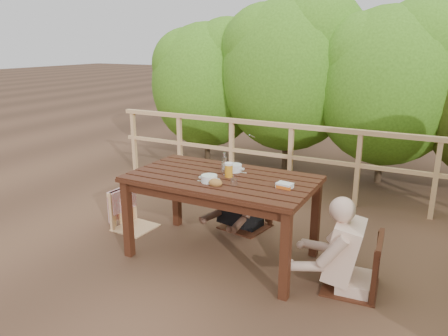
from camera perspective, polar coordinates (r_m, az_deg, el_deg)
The scene contains 16 objects.
ground at distance 4.42m, azimuth -0.31°, elevation -11.44°, with size 60.00×60.00×0.00m, color brown.
table at distance 4.24m, azimuth -0.32°, elevation -6.57°, with size 1.76×0.99×0.81m, color #35180D.
chair_left at distance 4.95m, azimuth -11.89°, elevation -3.31°, with size 0.42×0.42×0.85m, color tan.
chair_far at distance 4.86m, azimuth 2.90°, elevation -2.54°, with size 0.49×0.49×0.98m, color #35180D.
chair_right at distance 3.83m, azimuth 16.87°, elevation -8.82°, with size 0.47×0.47×0.95m, color #35180D.
woman at distance 4.84m, azimuth 3.02°, elevation -1.10°, with size 0.49×0.61×1.22m, color black, non-canonical shape.
diner_right at distance 3.75m, azimuth 17.57°, elevation -6.13°, with size 0.54×0.67×1.35m, color beige, non-canonical shape.
railing at distance 5.96m, azimuth 8.76°, elevation 1.03°, with size 5.60×0.10×1.01m, color tan.
hedge_row at distance 6.80m, azimuth 16.02°, elevation 14.40°, with size 6.60×1.60×3.80m, color #3F7319, non-canonical shape.
soup_near at distance 3.92m, azimuth -1.96°, elevation -1.53°, with size 0.25×0.25×0.08m, color silver.
soup_far at distance 4.25m, azimuth 1.31°, elevation -0.09°, with size 0.26×0.26×0.09m, color silver.
bread_roll at distance 3.84m, azimuth -1.14°, elevation -1.98°, with size 0.13×0.10×0.08m, color #A3643B.
beer_glass at distance 4.07m, azimuth 0.64°, elevation -0.35°, with size 0.08×0.08×0.15m, color orange.
bottle at distance 4.16m, azimuth 0.05°, elevation 0.54°, with size 0.05×0.05×0.23m, color white.
tumbler at distance 3.84m, azimuth 1.34°, elevation -1.97°, with size 0.07×0.07×0.08m, color white.
butter_tub at distance 3.81m, azimuth 8.02°, elevation -2.41°, with size 0.14×0.10×0.06m, color white.
Camera 1 is at (1.84, -3.45, 2.06)m, focal length 34.57 mm.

